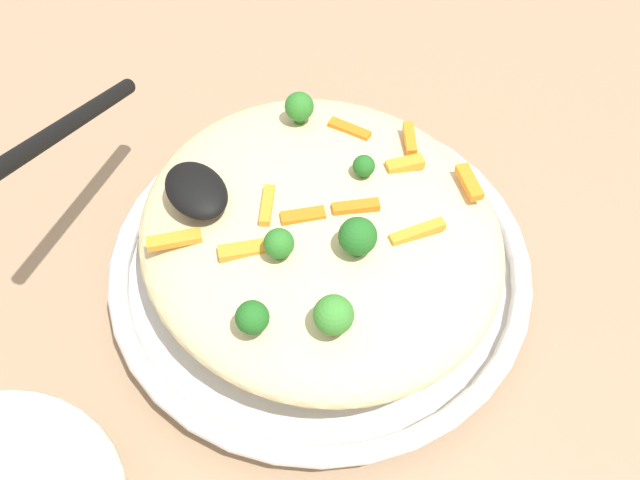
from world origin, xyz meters
name	(u,v)px	position (x,y,z in m)	size (l,w,h in m)	color
ground_plane	(320,283)	(0.00, 0.00, 0.00)	(2.40, 2.40, 0.00)	#9E7F60
serving_bowl	(320,269)	(0.00, 0.00, 0.02)	(0.32, 0.32, 0.04)	silver
pasta_mound	(320,235)	(0.00, 0.00, 0.06)	(0.28, 0.26, 0.06)	beige
carrot_piece_0	(356,207)	(0.01, 0.02, 0.10)	(0.03, 0.01, 0.01)	orange
carrot_piece_1	(405,165)	(0.00, 0.08, 0.09)	(0.03, 0.01, 0.01)	orange
carrot_piece_2	(410,139)	(-0.02, 0.09, 0.09)	(0.03, 0.01, 0.01)	orange
carrot_piece_3	(267,205)	(-0.02, -0.03, 0.10)	(0.03, 0.01, 0.01)	orange
carrot_piece_4	(245,249)	(0.00, -0.06, 0.09)	(0.04, 0.01, 0.01)	orange
carrot_piece_5	(417,232)	(0.05, 0.04, 0.10)	(0.04, 0.01, 0.01)	orange
carrot_piece_6	(469,182)	(0.04, 0.11, 0.09)	(0.03, 0.01, 0.01)	orange
carrot_piece_7	(350,129)	(-0.05, 0.06, 0.09)	(0.03, 0.01, 0.01)	orange
carrot_piece_8	(174,240)	(-0.04, -0.10, 0.09)	(0.04, 0.01, 0.01)	orange
carrot_piece_9	(300,213)	(0.00, -0.01, 0.10)	(0.03, 0.01, 0.01)	orange
broccoli_floret_0	(334,315)	(0.08, -0.05, 0.11)	(0.03, 0.03, 0.03)	#377928
broccoli_floret_1	(364,166)	(-0.01, 0.04, 0.10)	(0.02, 0.02, 0.02)	#205B1C
broccoli_floret_2	(363,234)	(0.04, 0.00, 0.11)	(0.03, 0.03, 0.03)	#205B1C
broccoli_floret_3	(252,318)	(0.05, -0.09, 0.10)	(0.02, 0.02, 0.03)	#205B1C
broccoli_floret_4	(279,244)	(0.02, -0.04, 0.11)	(0.02, 0.02, 0.03)	#296820
broccoli_floret_5	(299,107)	(-0.08, 0.04, 0.10)	(0.02, 0.02, 0.03)	#296820
serving_spoon	(145,164)	(-0.08, -0.09, 0.12)	(0.16, 0.15, 0.10)	black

